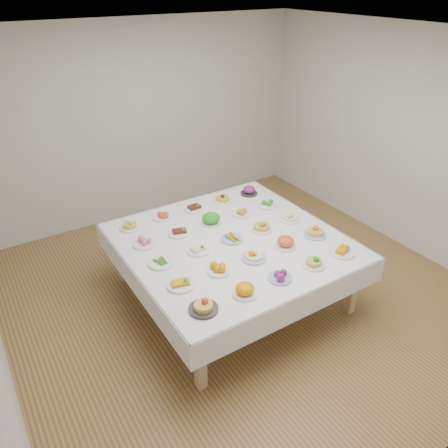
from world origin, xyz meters
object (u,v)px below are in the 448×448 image
dish_0 (203,304)px  dish_12 (232,238)px  display_table (231,245)px  dish_24 (249,190)px

dish_0 → dish_12: bearing=44.5°
dish_12 → dish_0: bearing=-135.5°
dish_12 → display_table: bearing=169.0°
display_table → dish_24: (0.82, 0.83, 0.12)m
dish_0 → dish_24: (1.65, 1.65, -0.01)m
dish_0 → display_table: bearing=44.8°
display_table → dish_12: size_ratio=9.62×
dish_12 → dish_24: dish_24 is taller
display_table → dish_0: bearing=-135.2°
dish_24 → dish_12: bearing=-134.5°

